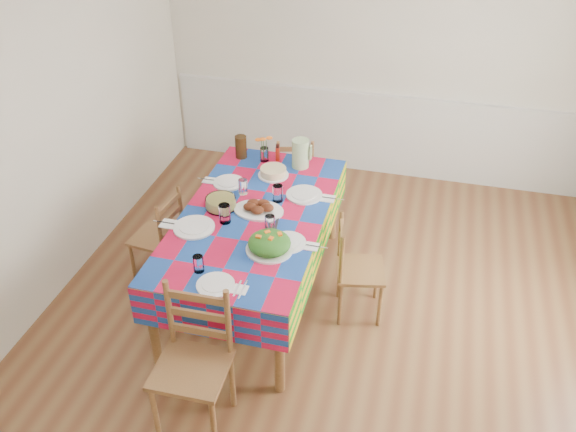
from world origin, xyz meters
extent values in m
cube|color=brown|center=(0.00, 0.00, -0.02)|extent=(4.50, 5.00, 0.04)
cube|color=silver|center=(0.00, 2.52, 1.35)|extent=(4.50, 0.04, 2.70)
cube|color=silver|center=(-2.27, 0.00, 1.35)|extent=(0.04, 5.00, 2.70)
cube|color=silver|center=(0.00, 2.47, 0.90)|extent=(4.41, 0.06, 0.04)
cube|color=silver|center=(0.00, 2.48, 0.45)|extent=(4.41, 0.03, 0.90)
cylinder|color=brown|center=(-1.10, -0.74, 0.37)|extent=(0.07, 0.07, 0.75)
cylinder|color=brown|center=(-0.18, -0.74, 0.37)|extent=(0.07, 0.07, 0.75)
cylinder|color=brown|center=(-1.10, 1.13, 0.37)|extent=(0.07, 0.07, 0.75)
cylinder|color=brown|center=(-0.18, 1.13, 0.37)|extent=(0.07, 0.07, 0.75)
cube|color=brown|center=(-0.64, 0.20, 0.77)|extent=(1.05, 1.99, 0.04)
cube|color=#BE1037|center=(-0.64, 0.20, 0.79)|extent=(1.09, 2.04, 0.01)
cube|color=#BE1037|center=(-1.19, 0.20, 0.63)|extent=(0.01, 2.04, 0.31)
cube|color=#BE1037|center=(-0.10, 0.20, 0.63)|extent=(0.01, 2.04, 0.31)
cube|color=#BE1037|center=(-0.64, -0.82, 0.63)|extent=(1.09, 0.01, 0.31)
cube|color=#BE1037|center=(-0.64, 1.21, 0.63)|extent=(1.09, 0.01, 0.31)
cylinder|color=white|center=(-0.63, -0.66, 0.80)|extent=(0.26, 0.26, 0.01)
cylinder|color=white|center=(-0.63, -0.66, 0.81)|extent=(0.18, 0.18, 0.01)
cylinder|color=white|center=(-0.80, -0.55, 0.86)|extent=(0.07, 0.07, 0.12)
cube|color=white|center=(-0.46, -0.66, 0.80)|extent=(0.09, 0.09, 0.01)
cube|color=silver|center=(-0.48, -0.66, 0.80)|extent=(0.01, 0.16, 0.00)
cube|color=silver|center=(-0.44, -0.66, 0.80)|extent=(0.01, 0.19, 0.00)
cylinder|color=white|center=(-1.02, -0.09, 0.80)|extent=(0.31, 0.31, 0.02)
cylinder|color=white|center=(-1.02, -0.09, 0.82)|extent=(0.22, 0.22, 0.01)
cylinder|color=white|center=(-0.82, 0.05, 0.87)|extent=(0.09, 0.09, 0.15)
cube|color=white|center=(-1.22, -0.09, 0.80)|extent=(0.12, 0.12, 0.01)
cube|color=silver|center=(-1.25, -0.09, 0.80)|extent=(0.20, 0.01, 0.00)
cube|color=silver|center=(-1.20, -0.09, 0.80)|extent=(0.23, 0.01, 0.00)
cylinder|color=white|center=(-0.98, 0.59, 0.80)|extent=(0.26, 0.26, 0.01)
cylinder|color=white|center=(-0.98, 0.59, 0.81)|extent=(0.18, 0.18, 0.01)
cylinder|color=white|center=(-0.81, 0.47, 0.86)|extent=(0.07, 0.07, 0.13)
cube|color=white|center=(-1.15, 0.59, 0.80)|extent=(0.10, 0.10, 0.01)
cube|color=silver|center=(-1.17, 0.59, 0.80)|extent=(0.17, 0.01, 0.00)
cube|color=silver|center=(-1.13, 0.59, 0.80)|extent=(0.19, 0.01, 0.00)
cylinder|color=white|center=(-0.29, -0.09, 0.80)|extent=(0.27, 0.27, 0.01)
cylinder|color=white|center=(-0.29, -0.09, 0.81)|extent=(0.19, 0.19, 0.01)
cylinder|color=white|center=(-0.46, 0.03, 0.86)|extent=(0.07, 0.07, 0.13)
cube|color=white|center=(-0.11, -0.09, 0.80)|extent=(0.10, 0.10, 0.01)
cube|color=silver|center=(-0.13, -0.09, 0.80)|extent=(0.17, 0.01, 0.00)
cube|color=silver|center=(-0.10, -0.09, 0.80)|extent=(0.20, 0.01, 0.00)
cylinder|color=white|center=(-0.32, 0.56, 0.80)|extent=(0.29, 0.29, 0.02)
cylinder|color=white|center=(-0.32, 0.56, 0.81)|extent=(0.21, 0.21, 0.01)
cylinder|color=white|center=(-0.51, 0.43, 0.87)|extent=(0.08, 0.08, 0.14)
cube|color=white|center=(-0.13, 0.56, 0.80)|extent=(0.11, 0.11, 0.01)
cube|color=silver|center=(-0.15, 0.56, 0.80)|extent=(0.19, 0.01, 0.00)
cube|color=silver|center=(-0.11, 0.56, 0.80)|extent=(0.22, 0.01, 0.00)
ellipsoid|color=white|center=(-0.61, 0.25, 0.80)|extent=(0.40, 0.28, 0.02)
ellipsoid|color=black|center=(-0.54, 0.25, 0.84)|extent=(0.10, 0.09, 0.06)
ellipsoid|color=black|center=(-0.59, 0.29, 0.84)|extent=(0.10, 0.09, 0.06)
ellipsoid|color=black|center=(-0.67, 0.28, 0.84)|extent=(0.10, 0.09, 0.06)
ellipsoid|color=black|center=(-0.68, 0.22, 0.84)|extent=(0.10, 0.09, 0.06)
ellipsoid|color=black|center=(-0.61, 0.19, 0.84)|extent=(0.10, 0.09, 0.06)
cylinder|color=white|center=(-0.40, -0.20, 0.80)|extent=(0.34, 0.34, 0.02)
ellipsoid|color=#154812|center=(-0.40, -0.20, 0.86)|extent=(0.31, 0.31, 0.14)
cube|color=orange|center=(-0.46, -0.24, 0.92)|extent=(0.04, 0.03, 0.01)
cube|color=orange|center=(-0.42, -0.17, 0.92)|extent=(0.05, 0.05, 0.01)
cube|color=orange|center=(-0.37, -0.24, 0.92)|extent=(0.03, 0.04, 0.01)
cube|color=orange|center=(-0.33, -0.17, 0.92)|extent=(0.04, 0.05, 0.01)
cylinder|color=white|center=(-0.92, 0.23, 0.84)|extent=(0.24, 0.24, 0.09)
cylinder|color=#ECE37D|center=(-0.92, 0.23, 0.84)|extent=(0.22, 0.22, 0.07)
cylinder|color=white|center=(-0.65, 0.80, 0.80)|extent=(0.26, 0.26, 0.01)
cylinder|color=beige|center=(-0.65, 0.80, 0.84)|extent=(0.22, 0.22, 0.06)
cube|color=black|center=(-0.49, 0.10, 0.80)|extent=(0.13, 0.31, 0.01)
cube|color=black|center=(-0.43, 0.12, 0.80)|extent=(0.06, 0.32, 0.01)
cylinder|color=white|center=(-0.80, 1.03, 0.86)|extent=(0.07, 0.07, 0.13)
cylinder|color=#336722|center=(-0.82, 1.03, 0.91)|extent=(0.01, 0.01, 0.18)
ellipsoid|color=orange|center=(-0.85, 1.03, 1.00)|extent=(0.06, 0.06, 0.02)
cylinder|color=#336722|center=(-0.78, 1.04, 0.91)|extent=(0.01, 0.01, 0.18)
ellipsoid|color=orange|center=(-0.76, 1.06, 1.01)|extent=(0.06, 0.06, 0.02)
cylinder|color=#336722|center=(-0.80, 1.02, 0.91)|extent=(0.01, 0.01, 0.18)
ellipsoid|color=orange|center=(-0.80, 0.99, 1.03)|extent=(0.06, 0.06, 0.02)
cylinder|color=red|center=(-0.69, 1.07, 0.88)|extent=(0.04, 0.04, 0.16)
cylinder|color=#A0C389|center=(-0.47, 1.02, 0.92)|extent=(0.15, 0.15, 0.25)
cylinder|color=#321E0B|center=(-1.02, 1.05, 0.90)|extent=(0.10, 0.10, 0.20)
cube|color=white|center=(-0.65, -0.77, 0.81)|extent=(0.09, 0.03, 0.02)
cylinder|color=brown|center=(-0.83, -1.33, 0.24)|extent=(0.04, 0.04, 0.49)
cylinder|color=brown|center=(-0.44, -1.32, 0.24)|extent=(0.04, 0.04, 0.49)
cylinder|color=brown|center=(-0.84, -0.96, 0.24)|extent=(0.04, 0.04, 0.49)
cylinder|color=brown|center=(-0.45, -0.95, 0.24)|extent=(0.04, 0.04, 0.49)
cube|color=brown|center=(-0.64, -1.14, 0.50)|extent=(0.46, 0.44, 0.03)
cylinder|color=brown|center=(-0.84, -0.95, 0.76)|extent=(0.04, 0.04, 0.54)
cylinder|color=brown|center=(-0.45, -0.94, 0.76)|extent=(0.04, 0.04, 0.54)
cube|color=brown|center=(-0.65, -0.94, 0.65)|extent=(0.39, 0.03, 0.05)
cube|color=brown|center=(-0.65, -0.94, 0.79)|extent=(0.39, 0.03, 0.05)
cube|color=brown|center=(-0.65, -0.94, 0.93)|extent=(0.39, 0.03, 0.05)
cylinder|color=brown|center=(-0.53, 1.71, 0.20)|extent=(0.03, 0.03, 0.40)
cylinder|color=brown|center=(-0.83, 1.63, 0.20)|extent=(0.03, 0.03, 0.40)
cylinder|color=brown|center=(-0.45, 1.42, 0.20)|extent=(0.03, 0.03, 0.40)
cylinder|color=brown|center=(-0.76, 1.34, 0.20)|extent=(0.03, 0.03, 0.40)
cube|color=brown|center=(-0.64, 1.53, 0.41)|extent=(0.45, 0.43, 0.03)
cylinder|color=brown|center=(-0.45, 1.41, 0.62)|extent=(0.03, 0.03, 0.44)
cylinder|color=brown|center=(-0.76, 1.34, 0.62)|extent=(0.03, 0.03, 0.44)
cube|color=brown|center=(-0.60, 1.37, 0.53)|extent=(0.31, 0.10, 0.04)
cube|color=brown|center=(-0.60, 1.37, 0.64)|extent=(0.31, 0.10, 0.04)
cube|color=brown|center=(-0.60, 1.37, 0.76)|extent=(0.31, 0.10, 0.04)
cylinder|color=brown|center=(-1.64, 0.38, 0.21)|extent=(0.03, 0.03, 0.41)
cylinder|color=brown|center=(-1.68, 0.05, 0.21)|extent=(0.03, 0.03, 0.41)
cylinder|color=brown|center=(-1.33, 0.34, 0.21)|extent=(0.03, 0.03, 0.41)
cylinder|color=brown|center=(-1.37, 0.01, 0.21)|extent=(0.03, 0.03, 0.41)
cube|color=brown|center=(-1.50, 0.20, 0.42)|extent=(0.41, 0.42, 0.03)
cylinder|color=brown|center=(-1.32, 0.34, 0.64)|extent=(0.03, 0.03, 0.46)
cylinder|color=brown|center=(-1.36, 0.01, 0.64)|extent=(0.03, 0.03, 0.46)
cube|color=brown|center=(-1.34, 0.18, 0.55)|extent=(0.06, 0.33, 0.05)
cube|color=brown|center=(-1.34, 0.18, 0.67)|extent=(0.06, 0.33, 0.05)
cube|color=brown|center=(-1.34, 0.18, 0.78)|extent=(0.06, 0.33, 0.05)
cylinder|color=brown|center=(0.40, 0.07, 0.20)|extent=(0.03, 0.03, 0.41)
cylinder|color=brown|center=(0.33, 0.39, 0.20)|extent=(0.03, 0.03, 0.41)
cylinder|color=brown|center=(0.10, 0.00, 0.20)|extent=(0.03, 0.03, 0.41)
cylinder|color=brown|center=(0.03, 0.32, 0.20)|extent=(0.03, 0.03, 0.41)
cube|color=brown|center=(0.22, 0.20, 0.42)|extent=(0.43, 0.45, 0.03)
cylinder|color=brown|center=(0.09, 0.00, 0.63)|extent=(0.03, 0.03, 0.45)
cylinder|color=brown|center=(0.03, 0.32, 0.63)|extent=(0.03, 0.03, 0.45)
cube|color=brown|center=(0.06, 0.16, 0.54)|extent=(0.09, 0.32, 0.05)
cube|color=brown|center=(0.06, 0.16, 0.66)|extent=(0.09, 0.32, 0.05)
cube|color=brown|center=(0.06, 0.16, 0.78)|extent=(0.09, 0.32, 0.05)
camera|label=1|loc=(0.60, -3.49, 3.43)|focal=38.00mm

